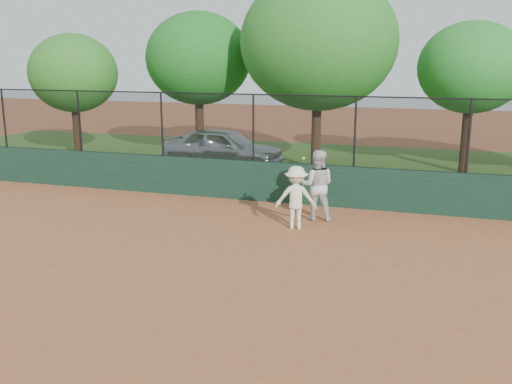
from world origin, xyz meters
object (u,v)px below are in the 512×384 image
(player_second, at_px, (317,185))
(tree_3, at_px, (472,68))
(parked_car, at_px, (224,148))
(tree_1, at_px, (198,59))
(tree_2, at_px, (318,42))
(player_main, at_px, (296,197))
(tree_0, at_px, (73,73))

(player_second, relative_size, tree_3, 0.34)
(parked_car, xyz_separation_m, tree_1, (-1.76, 1.81, 3.37))
(parked_car, height_order, tree_2, tree_2)
(parked_car, bearing_deg, tree_1, 46.85)
(player_second, distance_m, tree_1, 10.69)
(parked_car, distance_m, tree_3, 9.60)
(player_second, height_order, player_main, player_main)
(tree_2, bearing_deg, tree_3, 11.82)
(tree_3, bearing_deg, player_main, -115.66)
(player_main, xyz_separation_m, tree_2, (-1.14, 7.79, 3.98))
(tree_0, bearing_deg, player_main, -32.23)
(player_second, height_order, tree_1, tree_1)
(parked_car, distance_m, tree_1, 4.21)
(parked_car, bearing_deg, player_second, -137.59)
(player_main, relative_size, tree_0, 0.36)
(player_second, relative_size, tree_0, 0.36)
(player_main, bearing_deg, tree_3, 64.34)
(player_second, xyz_separation_m, player_main, (-0.34, -0.94, -0.14))
(player_main, bearing_deg, parked_car, 123.76)
(player_main, distance_m, tree_1, 11.24)
(parked_car, relative_size, tree_3, 0.85)
(tree_2, height_order, tree_3, tree_2)
(tree_1, relative_size, tree_3, 1.10)
(parked_car, relative_size, player_second, 2.51)
(player_main, relative_size, tree_1, 0.31)
(player_main, bearing_deg, player_second, 70.33)
(tree_2, bearing_deg, tree_1, 170.64)
(tree_3, bearing_deg, player_second, -116.33)
(parked_car, xyz_separation_m, tree_0, (-6.78, 0.32, 2.77))
(tree_0, relative_size, tree_1, 0.86)
(player_second, distance_m, tree_3, 9.38)
(player_second, bearing_deg, parked_car, -59.47)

